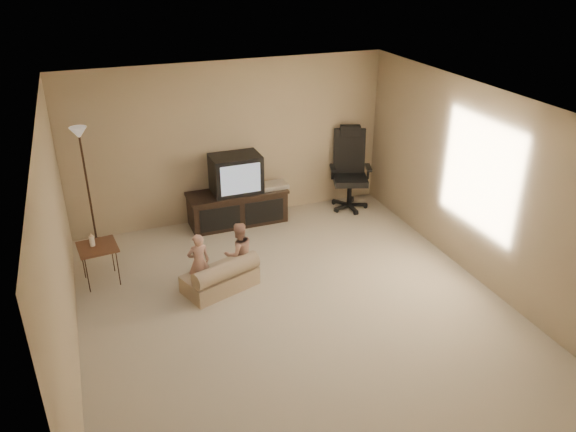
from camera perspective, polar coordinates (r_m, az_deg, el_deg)
name	(u,v)px	position (r m, az deg, el deg)	size (l,w,h in m)	color
floor	(294,307)	(6.96, 0.63, -9.22)	(5.50, 5.50, 0.00)	#B7A891
room_shell	(295,193)	(6.21, 0.69, 2.32)	(5.50, 5.50, 5.50)	silver
tv_stand	(237,195)	(8.81, -5.17, 2.12)	(1.58, 0.60, 1.13)	black
office_chair	(349,179)	(9.39, 6.25, 3.74)	(0.80, 0.82, 1.36)	black
side_table	(97,247)	(7.59, -18.84, -3.02)	(0.52, 0.52, 0.71)	brown
floor_lamp	(83,161)	(8.30, -20.08, 5.29)	(0.28, 0.28, 1.78)	#312016
child_sofa	(222,277)	(7.23, -6.75, -6.19)	(1.03, 0.80, 0.45)	#9D856A
toddler_left	(199,262)	(7.18, -9.05, -4.64)	(0.29, 0.21, 0.78)	tan
toddler_right	(239,253)	(7.27, -5.00, -3.75)	(0.41, 0.22, 0.84)	tan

